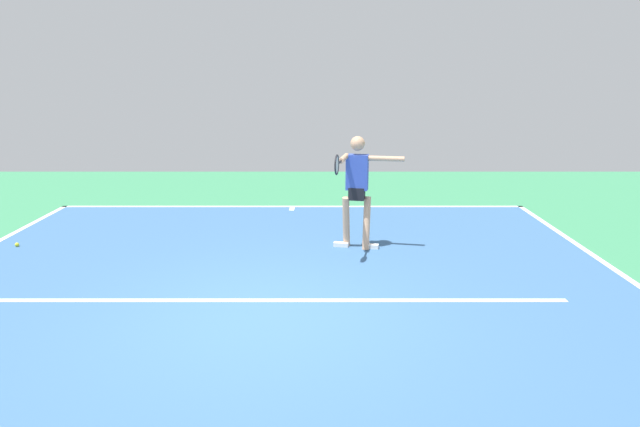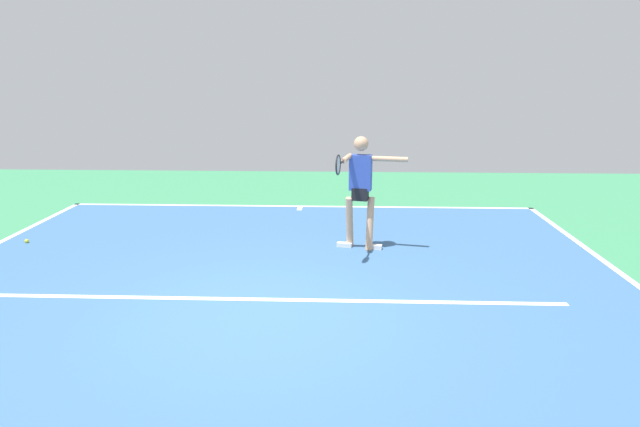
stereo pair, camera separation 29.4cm
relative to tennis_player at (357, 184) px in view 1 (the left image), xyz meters
The scene contains 7 objects.
ground_plane 3.04m from the tennis_player, 65.90° to the left, with size 19.55×19.55×0.00m, color #388456.
court_surface 3.04m from the tennis_player, 65.90° to the left, with size 9.74×11.07×0.00m, color #38608E.
court_line_baseline_near 3.28m from the tennis_player, 68.02° to the right, with size 9.74×0.10×0.01m, color white.
court_line_service 2.65m from the tennis_player, 61.44° to the left, with size 7.31×0.10×0.01m, color white.
court_line_centre_mark 3.11m from the tennis_player, 66.55° to the right, with size 0.10×0.30×0.01m, color white.
tennis_player is the anchor object (origin of this frame).
tennis_ball_near_player 5.61m from the tennis_player, ahead, with size 0.07×0.07×0.07m, color yellow.
Camera 1 is at (-0.58, 6.01, 2.75)m, focal length 31.44 mm.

